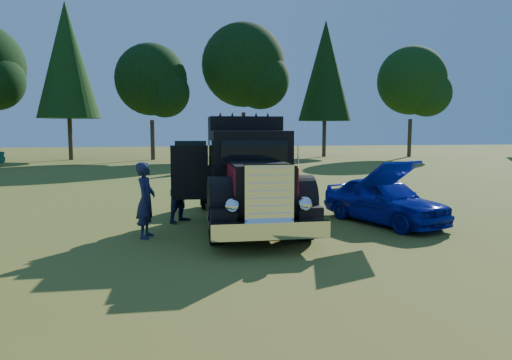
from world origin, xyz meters
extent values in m
plane|color=#41601C|center=(0.00, 0.00, 0.00)|extent=(120.00, 120.00, 0.00)
cylinder|color=#2D2116|center=(-4.00, 29.50, 1.71)|extent=(0.36, 0.36, 3.42)
sphere|color=black|center=(-4.00, 29.50, 6.84)|extent=(6.08, 6.08, 6.08)
sphere|color=black|center=(-2.86, 28.74, 5.70)|extent=(4.18, 4.18, 4.18)
cylinder|color=#2D2116|center=(4.00, 30.00, 2.07)|extent=(0.36, 0.36, 4.14)
sphere|color=black|center=(4.00, 30.00, 8.28)|extent=(7.36, 7.36, 7.36)
sphere|color=black|center=(5.38, 29.08, 6.90)|extent=(5.06, 5.06, 5.06)
cylinder|color=#2D2116|center=(-11.00, 30.50, 2.34)|extent=(0.36, 0.36, 4.68)
cone|color=black|center=(-11.00, 30.50, 8.45)|extent=(5.20, 5.20, 9.75)
cylinder|color=#2D2116|center=(20.00, 30.00, 1.80)|extent=(0.36, 0.36, 3.60)
sphere|color=black|center=(20.00, 30.00, 7.20)|extent=(6.40, 6.40, 6.40)
sphere|color=black|center=(21.20, 29.20, 6.00)|extent=(4.40, 4.40, 4.40)
cylinder|color=#2D2116|center=(12.00, 31.50, 2.25)|extent=(0.36, 0.36, 4.50)
cone|color=black|center=(12.00, 31.50, 8.12)|extent=(5.00, 5.00, 9.38)
cylinder|color=black|center=(-0.60, -0.54, 0.55)|extent=(0.32, 1.10, 1.10)
cylinder|color=black|center=(1.50, -0.54, 0.55)|extent=(0.32, 1.10, 1.10)
cylinder|color=black|center=(-0.60, 4.26, 0.55)|extent=(0.32, 1.10, 1.10)
cylinder|color=black|center=(1.50, 4.26, 0.55)|extent=(0.32, 1.10, 1.10)
cylinder|color=black|center=(-0.27, 4.26, 0.55)|extent=(0.32, 1.10, 1.10)
cylinder|color=black|center=(1.17, 4.26, 0.55)|extent=(0.32, 1.10, 1.10)
cube|color=black|center=(0.45, 2.06, 0.62)|extent=(1.60, 6.40, 0.28)
cube|color=white|center=(0.45, -1.79, 0.55)|extent=(2.50, 0.22, 0.36)
cube|color=white|center=(0.45, -1.49, 1.25)|extent=(1.05, 0.30, 1.30)
cube|color=black|center=(0.45, -0.44, 1.30)|extent=(1.35, 1.80, 1.10)
cube|color=maroon|center=(-0.24, -0.44, 1.50)|extent=(0.02, 1.80, 0.60)
cube|color=maroon|center=(1.14, -0.44, 1.50)|extent=(0.02, 1.80, 0.60)
cylinder|color=black|center=(-0.50, -0.54, 0.95)|extent=(0.55, 1.24, 1.24)
cylinder|color=black|center=(1.40, -0.54, 0.95)|extent=(0.55, 1.24, 1.24)
sphere|color=white|center=(-0.33, -1.56, 1.05)|extent=(0.32, 0.32, 0.32)
sphere|color=white|center=(1.23, -1.56, 1.05)|extent=(0.32, 0.32, 0.32)
cube|color=black|center=(0.45, 1.11, 1.55)|extent=(2.05, 1.30, 2.10)
cube|color=black|center=(0.45, 0.44, 2.05)|extent=(1.70, 0.05, 0.65)
cube|color=black|center=(0.45, 2.41, 1.75)|extent=(2.05, 1.30, 2.50)
cube|color=black|center=(0.45, 4.06, 0.95)|extent=(2.00, 2.00, 0.35)
cube|color=black|center=(-1.13, 1.72, 1.45)|extent=(1.10, 0.14, 1.50)
cube|color=maroon|center=(-1.13, 1.77, 1.30)|extent=(0.85, 0.08, 0.75)
imported|color=navy|center=(4.24, 1.06, 0.65)|extent=(2.86, 4.13, 1.31)
cube|color=navy|center=(3.60, -0.51, 1.55)|extent=(1.55, 1.35, 0.67)
imported|color=#22344F|center=(-2.25, 0.33, 0.93)|extent=(0.56, 0.74, 1.85)
imported|color=#1E2846|center=(-1.36, 2.12, 0.94)|extent=(1.12, 1.15, 1.87)
camera|label=1|loc=(-1.30, -10.91, 2.64)|focal=32.00mm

